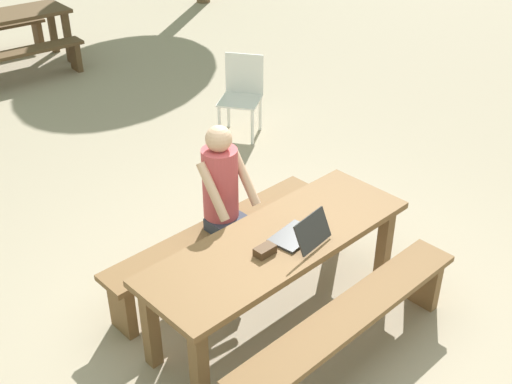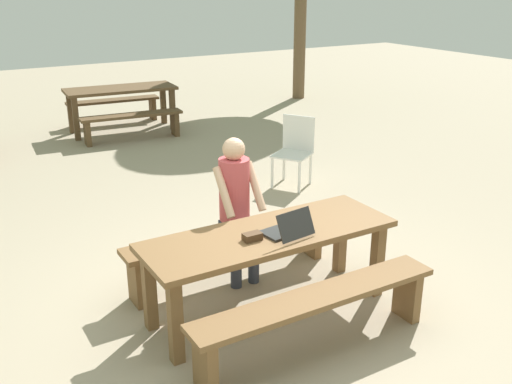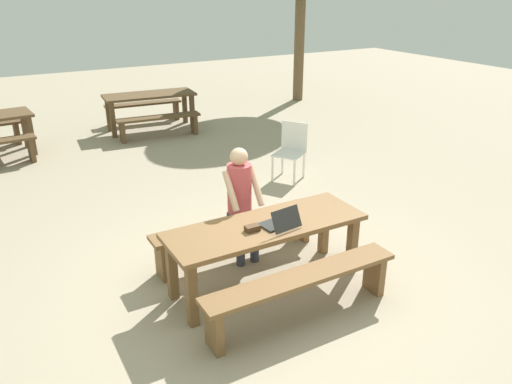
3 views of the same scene
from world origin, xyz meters
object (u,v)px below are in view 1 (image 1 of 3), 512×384
(picnic_table_front, at_px, (278,250))
(plastic_chair, at_px, (242,93))
(laptop, at_px, (301,234))
(person_seated, at_px, (224,195))
(picnic_table_mid, at_px, (0,24))
(small_pouch, at_px, (265,250))

(picnic_table_front, relative_size, plastic_chair, 2.29)
(picnic_table_front, relative_size, laptop, 5.71)
(picnic_table_front, bearing_deg, plastic_chair, 52.15)
(laptop, height_order, person_seated, person_seated)
(picnic_table_front, xyz_separation_m, picnic_table_mid, (0.90, 6.36, 0.05))
(picnic_table_front, height_order, plastic_chair, plastic_chair)
(picnic_table_front, distance_m, person_seated, 0.64)
(laptop, bearing_deg, picnic_table_front, -63.33)
(laptop, xyz_separation_m, person_seated, (-0.04, 0.74, -0.00))
(picnic_table_front, xyz_separation_m, plastic_chair, (1.93, 2.48, -0.13))
(laptop, relative_size, picnic_table_mid, 0.19)
(picnic_table_front, height_order, person_seated, person_seated)
(small_pouch, distance_m, picnic_table_mid, 6.52)
(person_seated, bearing_deg, picnic_table_front, -93.95)
(small_pouch, bearing_deg, picnic_table_front, 18.38)
(picnic_table_mid, bearing_deg, person_seated, -93.69)
(picnic_table_front, relative_size, picnic_table_mid, 1.07)
(laptop, xyz_separation_m, plastic_chair, (1.84, 2.61, -0.29))
(person_seated, bearing_deg, picnic_table_mid, 81.53)
(laptop, bearing_deg, plastic_chair, -132.47)
(laptop, height_order, small_pouch, laptop)
(small_pouch, height_order, person_seated, person_seated)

